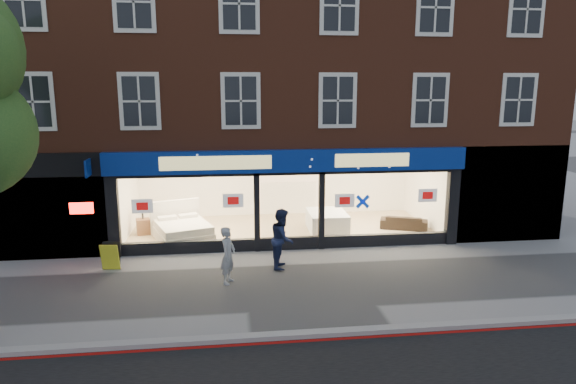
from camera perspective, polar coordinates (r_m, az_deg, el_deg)
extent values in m
plane|color=gray|center=(14.06, 1.75, -10.23)|extent=(120.00, 120.00, 0.00)
cube|color=#8C0A07|center=(11.29, 4.25, -16.06)|extent=(60.00, 0.10, 0.01)
cube|color=gray|center=(11.44, 4.05, -15.36)|extent=(60.00, 0.25, 0.12)
cube|color=tan|center=(18.97, -0.68, -4.18)|extent=(11.00, 4.50, 0.10)
cube|color=brown|center=(20.02, -1.31, 15.75)|extent=(19.00, 8.00, 6.70)
cube|color=navy|center=(16.05, 0.24, 3.48)|extent=(11.40, 0.28, 0.70)
cube|color=black|center=(16.87, 0.15, -5.70)|extent=(11.00, 0.18, 0.40)
cube|color=black|center=(16.78, -18.84, -2.54)|extent=(0.35, 0.30, 2.60)
cube|color=black|center=(18.06, 17.76, -1.48)|extent=(0.35, 0.30, 2.60)
cube|color=white|center=(16.38, -11.18, -1.93)|extent=(4.20, 0.02, 2.10)
cube|color=white|center=(17.16, 11.02, -1.29)|extent=(4.20, 0.02, 2.10)
cube|color=white|center=(16.77, 0.07, -2.43)|extent=(1.80, 0.02, 2.10)
cube|color=silver|center=(20.86, -1.38, 0.82)|extent=(11.00, 0.20, 2.60)
cube|color=#FFEAC6|center=(18.43, -0.70, 3.47)|extent=(11.00, 4.50, 0.12)
cube|color=black|center=(17.49, -25.50, -1.32)|extent=(3.80, 0.60, 3.30)
cube|color=#FF140C|center=(16.83, -21.97, -1.68)|extent=(0.70, 0.04, 0.35)
cube|color=black|center=(19.03, 23.11, -0.13)|extent=(4.00, 0.40, 3.30)
cube|color=silver|center=(17.85, -11.53, -4.71)|extent=(2.23, 2.41, 0.35)
cube|color=silver|center=(17.77, -11.57, -3.79)|extent=(2.14, 2.32, 0.25)
cube|color=silver|center=(18.72, -12.41, -2.64)|extent=(1.70, 0.69, 1.18)
cube|color=silver|center=(18.31, -13.28, -2.82)|extent=(0.71, 0.51, 0.12)
cube|color=silver|center=(18.48, -11.06, -2.58)|extent=(0.71, 0.51, 0.12)
cube|color=brown|center=(18.86, -15.78, -3.71)|extent=(0.55, 0.55, 0.55)
cube|color=white|center=(18.74, 4.35, -3.90)|extent=(1.38, 1.73, 0.22)
cube|color=white|center=(18.68, 4.36, -3.23)|extent=(1.38, 1.73, 0.22)
cube|color=white|center=(18.62, 4.37, -2.57)|extent=(1.38, 1.73, 0.22)
imported|color=black|center=(19.31, 12.75, -3.28)|extent=(1.82, 1.23, 0.49)
cube|color=gold|center=(15.86, -19.11, -6.76)|extent=(0.56, 0.39, 0.80)
imported|color=#9A9DA1|center=(14.01, -6.69, -6.98)|extent=(0.56, 0.67, 1.56)
imported|color=#172042|center=(15.04, -0.63, -5.17)|extent=(0.83, 0.98, 1.76)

